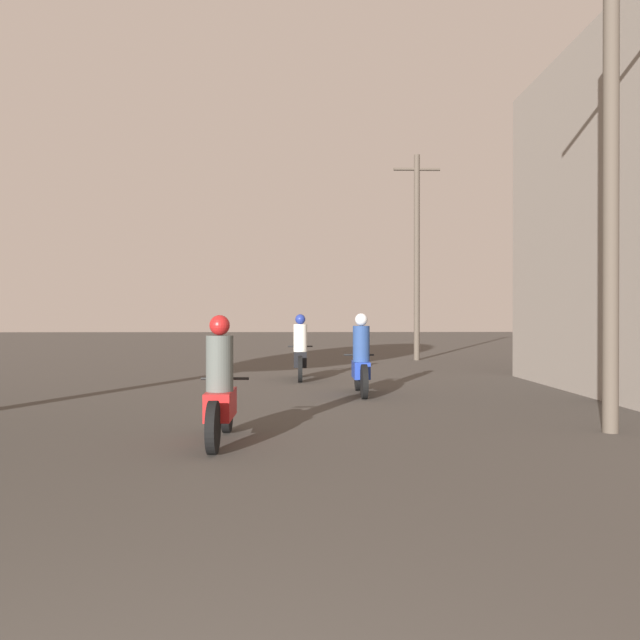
{
  "coord_description": "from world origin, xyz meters",
  "views": [
    {
      "loc": [
        0.46,
        -1.0,
        1.49
      ],
      "look_at": [
        0.99,
        16.99,
        1.4
      ],
      "focal_mm": 35.0,
      "sensor_mm": 36.0,
      "label": 1
    }
  ],
  "objects_px": {
    "motorcycle_blue": "(361,362)",
    "utility_pole_near": "(611,163)",
    "motorcycle_red": "(220,391)",
    "utility_pole_far": "(417,253)",
    "motorcycle_black": "(300,353)"
  },
  "relations": [
    {
      "from": "motorcycle_blue",
      "to": "utility_pole_near",
      "type": "distance_m",
      "value": 5.67
    },
    {
      "from": "motorcycle_red",
      "to": "utility_pole_near",
      "type": "relative_size",
      "value": 0.28
    },
    {
      "from": "utility_pole_near",
      "to": "utility_pole_far",
      "type": "relative_size",
      "value": 0.94
    },
    {
      "from": "utility_pole_far",
      "to": "utility_pole_near",
      "type": "bearing_deg",
      "value": -89.91
    },
    {
      "from": "utility_pole_near",
      "to": "utility_pole_far",
      "type": "distance_m",
      "value": 13.42
    },
    {
      "from": "motorcycle_blue",
      "to": "utility_pole_near",
      "type": "relative_size",
      "value": 0.29
    },
    {
      "from": "motorcycle_black",
      "to": "motorcycle_blue",
      "type": "bearing_deg",
      "value": -69.3
    },
    {
      "from": "motorcycle_red",
      "to": "motorcycle_blue",
      "type": "distance_m",
      "value": 4.96
    },
    {
      "from": "utility_pole_far",
      "to": "motorcycle_black",
      "type": "bearing_deg",
      "value": -121.39
    },
    {
      "from": "utility_pole_near",
      "to": "utility_pole_far",
      "type": "bearing_deg",
      "value": 90.09
    },
    {
      "from": "motorcycle_blue",
      "to": "motorcycle_red",
      "type": "bearing_deg",
      "value": -120.05
    },
    {
      "from": "motorcycle_red",
      "to": "utility_pole_near",
      "type": "height_order",
      "value": "utility_pole_near"
    },
    {
      "from": "motorcycle_red",
      "to": "utility_pole_near",
      "type": "bearing_deg",
      "value": 9.08
    },
    {
      "from": "motorcycle_blue",
      "to": "motorcycle_black",
      "type": "bearing_deg",
      "value": 107.04
    },
    {
      "from": "motorcycle_red",
      "to": "motorcycle_black",
      "type": "relative_size",
      "value": 1.0
    }
  ]
}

